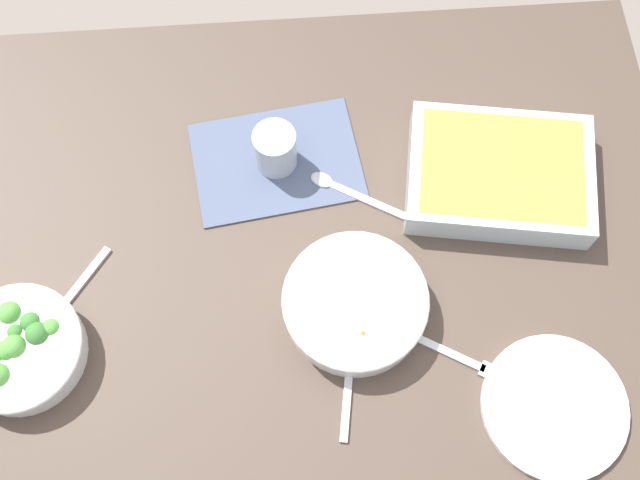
{
  "coord_description": "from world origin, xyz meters",
  "views": [
    {
      "loc": [
        -0.03,
        -0.48,
        1.89
      ],
      "look_at": [
        0.0,
        0.0,
        0.74
      ],
      "focal_mm": 42.81,
      "sensor_mm": 36.0,
      "label": 1
    }
  ],
  "objects_px": {
    "drink_cup": "(275,151)",
    "spoon_by_broccoli": "(64,304)",
    "stew_bowl": "(355,304)",
    "fork_on_table": "(462,359)",
    "baking_dish": "(499,173)",
    "spoon_by_stew": "(350,367)",
    "side_plate": "(555,407)",
    "spoon_spare": "(344,190)",
    "broccoli_bowl": "(19,349)"
  },
  "relations": [
    {
      "from": "spoon_by_broccoli",
      "to": "stew_bowl",
      "type": "bearing_deg",
      "value": -4.94
    },
    {
      "from": "drink_cup",
      "to": "spoon_by_broccoli",
      "type": "relative_size",
      "value": 0.56
    },
    {
      "from": "spoon_by_broccoli",
      "to": "fork_on_table",
      "type": "relative_size",
      "value": 0.94
    },
    {
      "from": "stew_bowl",
      "to": "broccoli_bowl",
      "type": "height_order",
      "value": "broccoli_bowl"
    },
    {
      "from": "stew_bowl",
      "to": "spoon_spare",
      "type": "bearing_deg",
      "value": 89.61
    },
    {
      "from": "stew_bowl",
      "to": "fork_on_table",
      "type": "xyz_separation_m",
      "value": [
        0.16,
        -0.09,
        -0.03
      ]
    },
    {
      "from": "spoon_by_stew",
      "to": "stew_bowl",
      "type": "bearing_deg",
      "value": 80.48
    },
    {
      "from": "side_plate",
      "to": "spoon_spare",
      "type": "relative_size",
      "value": 1.37
    },
    {
      "from": "broccoli_bowl",
      "to": "drink_cup",
      "type": "bearing_deg",
      "value": 37.42
    },
    {
      "from": "broccoli_bowl",
      "to": "drink_cup",
      "type": "xyz_separation_m",
      "value": [
        0.4,
        0.31,
        0.01
      ]
    },
    {
      "from": "stew_bowl",
      "to": "drink_cup",
      "type": "height_order",
      "value": "drink_cup"
    },
    {
      "from": "baking_dish",
      "to": "side_plate",
      "type": "relative_size",
      "value": 1.51
    },
    {
      "from": "stew_bowl",
      "to": "drink_cup",
      "type": "xyz_separation_m",
      "value": [
        -0.11,
        0.27,
        0.01
      ]
    },
    {
      "from": "drink_cup",
      "to": "spoon_by_broccoli",
      "type": "xyz_separation_m",
      "value": [
        -0.35,
        -0.23,
        -0.03
      ]
    },
    {
      "from": "stew_bowl",
      "to": "fork_on_table",
      "type": "distance_m",
      "value": 0.18
    },
    {
      "from": "broccoli_bowl",
      "to": "spoon_by_stew",
      "type": "relative_size",
      "value": 1.14
    },
    {
      "from": "side_plate",
      "to": "spoon_by_broccoli",
      "type": "distance_m",
      "value": 0.77
    },
    {
      "from": "fork_on_table",
      "to": "spoon_spare",
      "type": "bearing_deg",
      "value": 117.6
    },
    {
      "from": "broccoli_bowl",
      "to": "fork_on_table",
      "type": "relative_size",
      "value": 1.24
    },
    {
      "from": "spoon_by_broccoli",
      "to": "spoon_spare",
      "type": "xyz_separation_m",
      "value": [
        0.46,
        0.17,
        0.0
      ]
    },
    {
      "from": "stew_bowl",
      "to": "baking_dish",
      "type": "distance_m",
      "value": 0.33
    },
    {
      "from": "stew_bowl",
      "to": "spoon_spare",
      "type": "xyz_separation_m",
      "value": [
        0.0,
        0.21,
        -0.03
      ]
    },
    {
      "from": "baking_dish",
      "to": "spoon_by_broccoli",
      "type": "relative_size",
      "value": 2.17
    },
    {
      "from": "spoon_by_stew",
      "to": "spoon_by_broccoli",
      "type": "xyz_separation_m",
      "value": [
        -0.44,
        0.13,
        0.0
      ]
    },
    {
      "from": "baking_dish",
      "to": "spoon_spare",
      "type": "xyz_separation_m",
      "value": [
        -0.26,
        0.0,
        -0.03
      ]
    },
    {
      "from": "baking_dish",
      "to": "spoon_by_stew",
      "type": "relative_size",
      "value": 1.89
    },
    {
      "from": "spoon_by_stew",
      "to": "spoon_by_broccoli",
      "type": "bearing_deg",
      "value": 163.46
    },
    {
      "from": "side_plate",
      "to": "fork_on_table",
      "type": "bearing_deg",
      "value": 147.0
    },
    {
      "from": "spoon_by_stew",
      "to": "spoon_spare",
      "type": "height_order",
      "value": "same"
    },
    {
      "from": "drink_cup",
      "to": "baking_dish",
      "type": "bearing_deg",
      "value": -10.23
    },
    {
      "from": "fork_on_table",
      "to": "spoon_by_broccoli",
      "type": "bearing_deg",
      "value": 168.01
    },
    {
      "from": "stew_bowl",
      "to": "spoon_by_broccoli",
      "type": "distance_m",
      "value": 0.46
    },
    {
      "from": "stew_bowl",
      "to": "broccoli_bowl",
      "type": "xyz_separation_m",
      "value": [
        -0.51,
        -0.04,
        -0.0
      ]
    },
    {
      "from": "side_plate",
      "to": "fork_on_table",
      "type": "height_order",
      "value": "side_plate"
    },
    {
      "from": "drink_cup",
      "to": "side_plate",
      "type": "height_order",
      "value": "drink_cup"
    },
    {
      "from": "broccoli_bowl",
      "to": "side_plate",
      "type": "relative_size",
      "value": 0.91
    },
    {
      "from": "spoon_spare",
      "to": "side_plate",
      "type": "bearing_deg",
      "value": -53.41
    },
    {
      "from": "baking_dish",
      "to": "drink_cup",
      "type": "xyz_separation_m",
      "value": [
        -0.37,
        0.07,
        0.0
      ]
    },
    {
      "from": "baking_dish",
      "to": "fork_on_table",
      "type": "xyz_separation_m",
      "value": [
        -0.1,
        -0.3,
        -0.03
      ]
    },
    {
      "from": "broccoli_bowl",
      "to": "baking_dish",
      "type": "distance_m",
      "value": 0.81
    },
    {
      "from": "baking_dish",
      "to": "spoon_by_stew",
      "type": "distance_m",
      "value": 0.41
    },
    {
      "from": "drink_cup",
      "to": "spoon_by_broccoli",
      "type": "height_order",
      "value": "drink_cup"
    },
    {
      "from": "spoon_by_stew",
      "to": "spoon_spare",
      "type": "distance_m",
      "value": 0.3
    },
    {
      "from": "side_plate",
      "to": "spoon_by_broccoli",
      "type": "xyz_separation_m",
      "value": [
        -0.74,
        0.21,
        -0.0
      ]
    },
    {
      "from": "broccoli_bowl",
      "to": "fork_on_table",
      "type": "xyz_separation_m",
      "value": [
        0.67,
        -0.06,
        -0.03
      ]
    },
    {
      "from": "drink_cup",
      "to": "side_plate",
      "type": "bearing_deg",
      "value": -48.51
    },
    {
      "from": "fork_on_table",
      "to": "broccoli_bowl",
      "type": "bearing_deg",
      "value": 175.22
    },
    {
      "from": "baking_dish",
      "to": "drink_cup",
      "type": "height_order",
      "value": "drink_cup"
    },
    {
      "from": "fork_on_table",
      "to": "spoon_by_stew",
      "type": "bearing_deg",
      "value": -179.85
    },
    {
      "from": "side_plate",
      "to": "spoon_by_broccoli",
      "type": "height_order",
      "value": "side_plate"
    }
  ]
}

